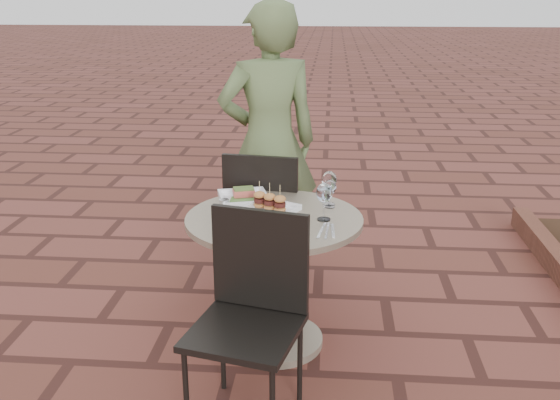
# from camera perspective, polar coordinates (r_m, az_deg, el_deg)

# --- Properties ---
(ground) EXTENTS (60.00, 60.00, 0.00)m
(ground) POSITION_cam_1_polar(r_m,az_deg,el_deg) (3.59, 3.27, -11.83)
(ground) COLOR brown
(ground) RESTS_ON ground
(cafe_table) EXTENTS (0.90, 0.90, 0.73)m
(cafe_table) POSITION_cam_1_polar(r_m,az_deg,el_deg) (3.25, -0.53, -5.61)
(cafe_table) COLOR gray
(cafe_table) RESTS_ON ground
(chair_far) EXTENTS (0.49, 0.49, 0.93)m
(chair_far) POSITION_cam_1_polar(r_m,az_deg,el_deg) (3.73, -1.41, -1.19)
(chair_far) COLOR black
(chair_far) RESTS_ON ground
(chair_near) EXTENTS (0.53, 0.53, 0.93)m
(chair_near) POSITION_cam_1_polar(r_m,az_deg,el_deg) (2.72, -2.57, -9.18)
(chair_near) COLOR black
(chair_near) RESTS_ON ground
(diner) EXTENTS (0.75, 0.62, 1.78)m
(diner) POSITION_cam_1_polar(r_m,az_deg,el_deg) (3.99, -1.03, 5.19)
(diner) COLOR #4C5E33
(diner) RESTS_ON ground
(plate_salmon) EXTENTS (0.32, 0.32, 0.07)m
(plate_salmon) POSITION_cam_1_polar(r_m,az_deg,el_deg) (3.40, -3.33, 0.31)
(plate_salmon) COLOR white
(plate_salmon) RESTS_ON cafe_table
(plate_sliders) EXTENTS (0.33, 0.33, 0.16)m
(plate_sliders) POSITION_cam_1_polar(r_m,az_deg,el_deg) (3.21, -0.95, -0.53)
(plate_sliders) COLOR white
(plate_sliders) RESTS_ON cafe_table
(plate_tuna) EXTENTS (0.34, 0.34, 0.03)m
(plate_tuna) POSITION_cam_1_polar(r_m,az_deg,el_deg) (2.91, -1.13, -2.98)
(plate_tuna) COLOR white
(plate_tuna) RESTS_ON cafe_table
(wine_glass_right) EXTENTS (0.08, 0.08, 0.19)m
(wine_glass_right) POSITION_cam_1_polar(r_m,az_deg,el_deg) (3.08, 4.08, 0.55)
(wine_glass_right) COLOR white
(wine_glass_right) RESTS_ON cafe_table
(wine_glass_mid) EXTENTS (0.08, 0.08, 0.19)m
(wine_glass_mid) POSITION_cam_1_polar(r_m,az_deg,el_deg) (3.30, 4.54, 1.73)
(wine_glass_mid) COLOR white
(wine_glass_mid) RESTS_ON cafe_table
(wine_glass_far) EXTENTS (0.06, 0.06, 0.15)m
(wine_glass_far) POSITION_cam_1_polar(r_m,az_deg,el_deg) (3.27, 4.61, 1.13)
(wine_glass_far) COLOR white
(wine_glass_far) RESTS_ON cafe_table
(steel_ramekin) EXTENTS (0.07, 0.07, 0.04)m
(steel_ramekin) POSITION_cam_1_polar(r_m,az_deg,el_deg) (3.31, -5.15, -0.27)
(steel_ramekin) COLOR silver
(steel_ramekin) RESTS_ON cafe_table
(cutlery_set) EXTENTS (0.10, 0.22, 0.00)m
(cutlery_set) POSITION_cam_1_polar(r_m,az_deg,el_deg) (2.98, 4.33, -2.82)
(cutlery_set) COLOR silver
(cutlery_set) RESTS_ON cafe_table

